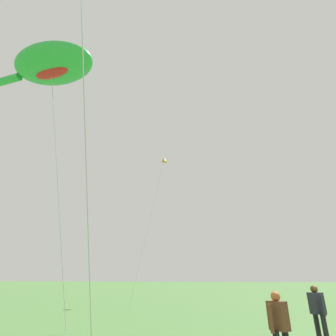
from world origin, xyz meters
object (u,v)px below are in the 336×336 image
(big_show_kite, at_px, (47,67))
(person_navy_jacket, at_px, (279,325))
(small_kite_delta_white, at_px, (164,161))
(person_child_front, at_px, (318,310))

(big_show_kite, height_order, person_navy_jacket, big_show_kite)
(big_show_kite, relative_size, small_kite_delta_white, 0.90)
(person_child_front, bearing_deg, person_navy_jacket, 37.35)
(big_show_kite, relative_size, person_navy_jacket, 7.30)
(person_child_front, xyz_separation_m, small_kite_delta_white, (13.11, 8.37, 11.61))
(big_show_kite, xyz_separation_m, person_navy_jacket, (-1.14, -8.75, -10.26))
(big_show_kite, height_order, person_child_front, big_show_kite)
(person_child_front, bearing_deg, big_show_kite, -14.94)
(person_navy_jacket, height_order, small_kite_delta_white, small_kite_delta_white)
(person_child_front, height_order, small_kite_delta_white, small_kite_delta_white)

